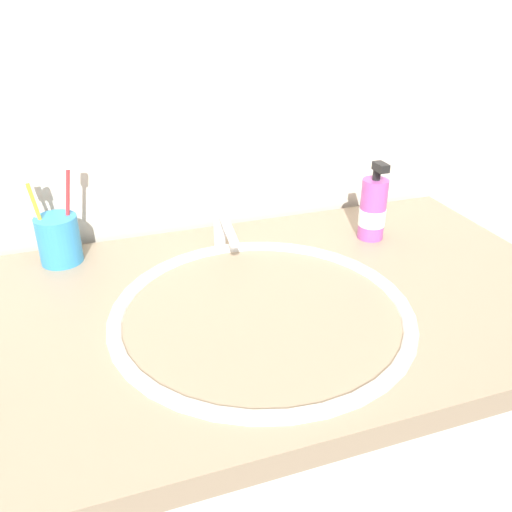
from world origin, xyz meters
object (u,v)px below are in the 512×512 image
at_px(faucet, 222,220).
at_px(soap_dispenser, 373,210).
at_px(toothbrush_red, 68,202).
at_px(toothbrush_yellow, 37,211).
at_px(toothbrush_cup, 59,240).
at_px(toothbrush_white, 34,211).

relative_size(faucet, soap_dispenser, 0.92).
bearing_deg(toothbrush_red, toothbrush_yellow, -173.34).
relative_size(toothbrush_cup, toothbrush_white, 0.54).
xyz_separation_m(toothbrush_red, soap_dispenser, (0.59, -0.10, -0.05)).
height_order(toothbrush_red, soap_dispenser, toothbrush_red).
relative_size(toothbrush_red, soap_dispenser, 1.20).
bearing_deg(faucet, toothbrush_red, 167.97).
height_order(toothbrush_cup, toothbrush_red, toothbrush_red).
height_order(toothbrush_cup, soap_dispenser, soap_dispenser).
relative_size(faucet, toothbrush_white, 0.88).
bearing_deg(soap_dispenser, faucet, 172.12).
bearing_deg(faucet, toothbrush_yellow, 170.99).
relative_size(toothbrush_yellow, toothbrush_red, 0.93).
bearing_deg(toothbrush_cup, toothbrush_red, 8.57).
distance_m(faucet, soap_dispenser, 0.31).
bearing_deg(toothbrush_yellow, faucet, -9.01).
xyz_separation_m(toothbrush_white, toothbrush_yellow, (0.01, -0.02, 0.01)).
relative_size(toothbrush_white, toothbrush_yellow, 0.93).
bearing_deg(soap_dispenser, toothbrush_red, 170.15).
height_order(faucet, toothbrush_cup, faucet).
distance_m(faucet, toothbrush_cup, 0.31).
relative_size(toothbrush_yellow, soap_dispenser, 1.11).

